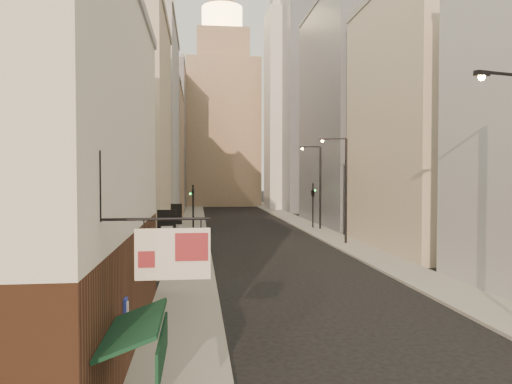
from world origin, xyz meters
The scene contains 16 objects.
sidewalk_left centered at (-6.50, 55.00, 0.07)m, with size 3.00×140.00×0.15m, color #99968C.
sidewalk_right centered at (6.50, 55.00, 0.07)m, with size 3.00×140.00×0.15m, color #99968C.
near_building_left centered at (-10.99, 9.00, 6.02)m, with size 8.30×23.04×12.30m.
left_bldg_beige centered at (-12.00, 26.00, 8.00)m, with size 8.00×12.00×16.00m, color #B4A48C.
left_bldg_grey centered at (-12.00, 42.00, 10.00)m, with size 8.00×16.00×20.00m, color #A5A4AA.
left_bldg_tan centered at (-12.00, 60.00, 8.50)m, with size 8.00×18.00×17.00m, color #907358.
left_bldg_wingrid centered at (-12.00, 80.00, 12.00)m, with size 8.00×20.00×24.00m, color gray.
right_bldg_beige centered at (12.00, 30.00, 10.00)m, with size 8.00×16.00×20.00m, color #B4A48C.
right_bldg_wingrid centered at (12.00, 50.00, 13.00)m, with size 8.00×20.00×26.00m, color gray.
highrise centered at (18.00, 78.00, 25.66)m, with size 21.00×23.00×51.20m.
clock_tower centered at (-1.00, 92.00, 17.63)m, with size 14.00×14.00×44.90m.
white_tower centered at (10.00, 78.00, 18.61)m, with size 8.00×8.00×41.50m.
streetlamp_mid centered at (6.20, 32.98, 5.13)m, with size 2.29×0.87×8.98m.
streetlamp_far centered at (6.84, 44.35, 5.12)m, with size 2.20×1.12×8.96m.
traffic_light_left centered at (-6.37, 37.14, 3.67)m, with size 0.61×0.56×5.00m.
traffic_light_right centered at (6.57, 45.62, 3.84)m, with size 0.75×0.75×5.00m.
Camera 1 is at (-5.97, -7.71, 5.82)m, focal length 35.00 mm.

